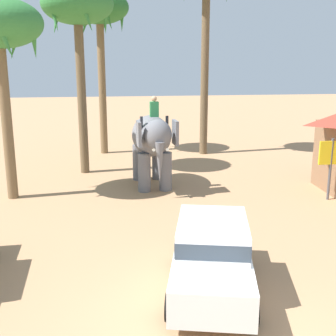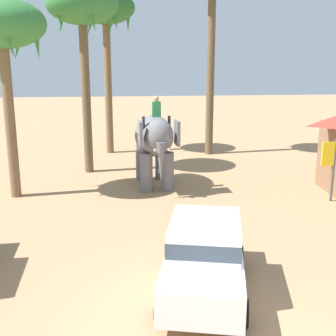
# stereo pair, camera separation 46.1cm
# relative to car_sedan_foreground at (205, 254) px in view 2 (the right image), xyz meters

# --- Properties ---
(ground_plane) EXTENTS (120.00, 120.00, 0.00)m
(ground_plane) POSITION_rel_car_sedan_foreground_xyz_m (-0.22, -1.58, -0.93)
(ground_plane) COLOR tan
(car_sedan_foreground) EXTENTS (2.63, 4.39, 1.70)m
(car_sedan_foreground) POSITION_rel_car_sedan_foreground_xyz_m (0.00, 0.00, 0.00)
(car_sedan_foreground) COLOR white
(car_sedan_foreground) RESTS_ON ground
(elephant_with_mahout) EXTENTS (1.74, 3.91, 3.88)m
(elephant_with_mahout) POSITION_rel_car_sedan_foreground_xyz_m (-0.38, 8.83, 1.06)
(elephant_with_mahout) COLOR slate
(elephant_with_mahout) RESTS_ON ground
(palm_tree_behind_elephant) EXTENTS (3.20, 3.20, 8.96)m
(palm_tree_behind_elephant) POSITION_rel_car_sedan_foreground_xyz_m (-2.38, 16.18, 6.84)
(palm_tree_behind_elephant) COLOR brown
(palm_tree_behind_elephant) RESTS_ON ground
(palm_tree_near_hut) EXTENTS (3.20, 3.20, 8.57)m
(palm_tree_near_hut) POSITION_rel_car_sedan_foreground_xyz_m (-3.33, 11.70, 6.48)
(palm_tree_near_hut) COLOR brown
(palm_tree_near_hut) RESTS_ON ground
(palm_tree_leaning_seaward) EXTENTS (3.20, 3.20, 7.44)m
(palm_tree_leaning_seaward) POSITION_rel_car_sedan_foreground_xyz_m (-5.97, 8.03, 5.42)
(palm_tree_leaning_seaward) COLOR brown
(palm_tree_leaning_seaward) RESTS_ON ground
(signboard_yellow) EXTENTS (1.00, 0.10, 2.40)m
(signboard_yellow) POSITION_rel_car_sedan_foreground_xyz_m (6.12, 6.00, 0.76)
(signboard_yellow) COLOR #4C4C51
(signboard_yellow) RESTS_ON ground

